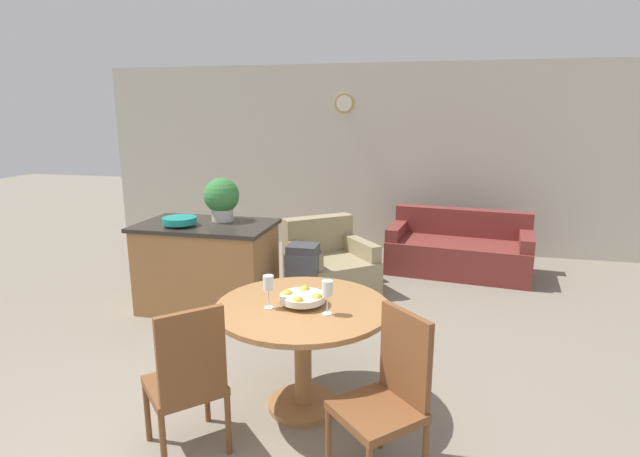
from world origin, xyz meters
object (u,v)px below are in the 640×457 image
(dining_chair_near_left, at_px, (188,377))
(potted_plant, at_px, (222,198))
(trash_bin, at_px, (303,278))
(dining_table, at_px, (303,329))
(fruit_bowl, at_px, (302,298))
(couch, at_px, (458,251))
(dining_chair_near_right, at_px, (389,392))
(teal_bowl, at_px, (180,221))
(wine_glass_left, at_px, (268,284))
(wine_glass_right, at_px, (327,289))
(armchair, at_px, (329,267))
(kitchen_island, at_px, (208,266))

(dining_chair_near_left, bearing_deg, potted_plant, 64.17)
(trash_bin, bearing_deg, dining_table, -75.15)
(fruit_bowl, distance_m, couch, 3.63)
(dining_chair_near_right, xyz_separation_m, fruit_bowl, (-0.63, 0.52, 0.30))
(teal_bowl, bearing_deg, dining_chair_near_left, -61.19)
(dining_chair_near_left, xyz_separation_m, wine_glass_left, (0.33, 0.53, 0.41))
(wine_glass_right, xyz_separation_m, armchair, (-0.51, 2.46, -0.65))
(dining_chair_near_right, bearing_deg, couch, -52.31)
(dining_chair_near_right, height_order, potted_plant, potted_plant)
(fruit_bowl, xyz_separation_m, teal_bowl, (-1.63, 1.38, 0.15))
(trash_bin, distance_m, armchair, 0.65)
(couch, bearing_deg, kitchen_island, -137.16)
(teal_bowl, distance_m, armchair, 1.77)
(teal_bowl, relative_size, couch, 0.18)
(dining_chair_near_left, relative_size, armchair, 0.79)
(dining_chair_near_right, bearing_deg, armchair, -26.30)
(wine_glass_left, height_order, trash_bin, wine_glass_left)
(dining_table, height_order, trash_bin, dining_table)
(teal_bowl, xyz_separation_m, armchair, (1.32, 0.97, -0.69))
(fruit_bowl, bearing_deg, armchair, 97.64)
(dining_chair_near_right, distance_m, armchair, 3.03)
(wine_glass_left, bearing_deg, dining_table, 27.54)
(dining_chair_near_left, height_order, wine_glass_left, wine_glass_left)
(teal_bowl, height_order, armchair, teal_bowl)
(dining_chair_near_right, relative_size, wine_glass_left, 4.29)
(dining_chair_near_right, xyz_separation_m, wine_glass_left, (-0.83, 0.42, 0.41))
(dining_chair_near_right, height_order, trash_bin, dining_chair_near_right)
(wine_glass_left, xyz_separation_m, trash_bin, (-0.25, 1.82, -0.58))
(dining_chair_near_left, height_order, potted_plant, potted_plant)
(trash_bin, bearing_deg, dining_chair_near_right, -64.13)
(dining_chair_near_left, bearing_deg, dining_table, 5.65)
(fruit_bowl, distance_m, wine_glass_right, 0.25)
(teal_bowl, distance_m, potted_plant, 0.49)
(armchair, bearing_deg, trash_bin, -140.98)
(potted_plant, xyz_separation_m, armchair, (1.00, 0.64, -0.88))
(dining_chair_near_left, height_order, trash_bin, dining_chair_near_left)
(trash_bin, distance_m, couch, 2.34)
(kitchen_island, bearing_deg, dining_chair_near_left, -67.29)
(dining_chair_near_right, relative_size, armchair, 0.79)
(wine_glass_left, height_order, teal_bowl, teal_bowl)
(wine_glass_right, xyz_separation_m, kitchen_island, (-1.63, 1.65, -0.47))
(dining_table, distance_m, fruit_bowl, 0.22)
(dining_chair_near_right, distance_m, wine_glass_right, 0.73)
(couch, bearing_deg, wine_glass_right, -98.20)
(armchair, bearing_deg, wine_glass_left, -125.96)
(dining_table, xyz_separation_m, couch, (1.16, 3.40, -0.32))
(teal_bowl, xyz_separation_m, trash_bin, (1.18, 0.33, -0.62))
(fruit_bowl, relative_size, kitchen_island, 0.22)
(dining_chair_near_left, xyz_separation_m, teal_bowl, (-1.11, 2.01, 0.45))
(dining_chair_near_left, height_order, armchair, dining_chair_near_left)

